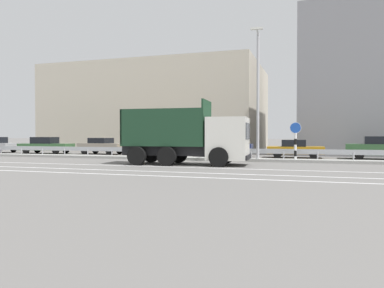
{
  "coord_description": "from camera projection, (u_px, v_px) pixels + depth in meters",
  "views": [
    {
      "loc": [
        7.93,
        -20.88,
        1.65
      ],
      "look_at": [
        0.91,
        1.06,
        1.12
      ],
      "focal_mm": 35.0,
      "sensor_mm": 36.0,
      "label": 1
    }
  ],
  "objects": [
    {
      "name": "background_building_1",
      "position": [
        369.0,
        86.0,
        34.44
      ],
      "size": [
        12.25,
        13.66,
        12.32
      ],
      "primitive_type": "cube",
      "color": "gray",
      "rests_on": "ground_plane"
    },
    {
      "name": "dump_truck",
      "position": [
        201.0,
        141.0,
        20.93
      ],
      "size": [
        7.29,
        2.99,
        3.61
      ],
      "rotation": [
        0.0,
        0.0,
        -1.51
      ],
      "color": "silver",
      "rests_on": "ground_plane"
    },
    {
      "name": "parked_car_5",
      "position": [
        295.0,
        149.0,
        27.52
      ],
      "size": [
        4.08,
        2.0,
        1.33
      ],
      "rotation": [
        0.0,
        0.0,
        -1.54
      ],
      "color": "#B27A14",
      "rests_on": "ground_plane"
    },
    {
      "name": "lane_strip_1",
      "position": [
        154.0,
        171.0,
        17.09
      ],
      "size": [
        58.75,
        0.16,
        0.01
      ],
      "primitive_type": "cube",
      "color": "silver",
      "rests_on": "ground_plane"
    },
    {
      "name": "parked_car_1",
      "position": [
        46.0,
        145.0,
        34.12
      ],
      "size": [
        4.98,
        2.07,
        1.5
      ],
      "rotation": [
        0.0,
        0.0,
        -1.5
      ],
      "color": "#335B33",
      "rests_on": "ground_plane"
    },
    {
      "name": "street_lamp_1",
      "position": [
        258.0,
        90.0,
        23.33
      ],
      "size": [
        0.71,
        2.05,
        8.07
      ],
      "color": "#ADADB2",
      "rests_on": "ground_plane"
    },
    {
      "name": "parked_car_3",
      "position": [
        155.0,
        147.0,
        31.25
      ],
      "size": [
        4.35,
        1.98,
        1.39
      ],
      "rotation": [
        0.0,
        0.0,
        1.63
      ],
      "color": "#B27A14",
      "rests_on": "ground_plane"
    },
    {
      "name": "median_guardrail",
      "position": [
        191.0,
        151.0,
        25.93
      ],
      "size": [
        58.75,
        0.09,
        0.78
      ],
      "color": "#9EA0A5",
      "rests_on": "ground_plane"
    },
    {
      "name": "median_island",
      "position": [
        188.0,
        159.0,
        25.16
      ],
      "size": [
        32.31,
        1.1,
        0.18
      ],
      "primitive_type": "cube",
      "color": "gray",
      "rests_on": "ground_plane"
    },
    {
      "name": "lane_strip_0",
      "position": [
        173.0,
        167.0,
        19.48
      ],
      "size": [
        58.75,
        0.16,
        0.01
      ],
      "primitive_type": "cube",
      "color": "silver",
      "rests_on": "ground_plane"
    },
    {
      "name": "median_road_sign",
      "position": [
        295.0,
        141.0,
        23.0
      ],
      "size": [
        0.69,
        0.16,
        2.47
      ],
      "color": "white",
      "rests_on": "ground_plane"
    },
    {
      "name": "parked_car_2",
      "position": [
        102.0,
        146.0,
        32.94
      ],
      "size": [
        4.32,
        2.04,
        1.43
      ],
      "rotation": [
        0.0,
        0.0,
        -1.66
      ],
      "color": "gray",
      "rests_on": "ground_plane"
    },
    {
      "name": "parked_car_6",
      "position": [
        382.0,
        148.0,
        25.77
      ],
      "size": [
        4.79,
        2.17,
        1.59
      ],
      "rotation": [
        0.0,
        0.0,
        -1.65
      ],
      "color": "#335B33",
      "rests_on": "ground_plane"
    },
    {
      "name": "lane_strip_2",
      "position": [
        138.0,
        175.0,
        15.48
      ],
      "size": [
        58.75,
        0.16,
        0.01
      ],
      "primitive_type": "cube",
      "color": "silver",
      "rests_on": "ground_plane"
    },
    {
      "name": "parked_car_4",
      "position": [
        225.0,
        147.0,
        29.2
      ],
      "size": [
        4.26,
        2.11,
        1.5
      ],
      "rotation": [
        0.0,
        0.0,
        -1.51
      ],
      "color": "navy",
      "rests_on": "ground_plane"
    },
    {
      "name": "ground_plane",
      "position": [
        172.0,
        163.0,
        22.33
      ],
      "size": [
        320.0,
        320.0,
        0.0
      ],
      "primitive_type": "plane",
      "color": "#605E5B"
    },
    {
      "name": "background_building_0",
      "position": [
        161.0,
        110.0,
        44.09
      ],
      "size": [
        23.16,
        15.18,
        9.34
      ],
      "primitive_type": "cube",
      "color": "beige",
      "rests_on": "ground_plane"
    }
  ]
}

